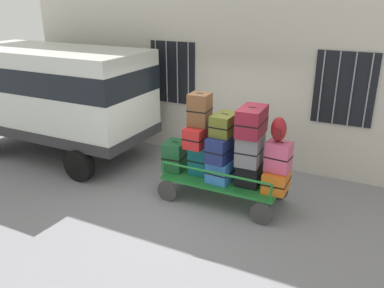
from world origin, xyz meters
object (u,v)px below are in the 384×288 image
van (55,91)px  suitcase_center_middle (223,147)px  suitcase_midleft_middle (200,135)px  suitcase_midright_top (252,121)px  suitcase_midright_middle (250,149)px  suitcase_center_top (225,124)px  suitcase_left_bottom (175,156)px  suitcase_center_bottom (223,169)px  luggage_cart (223,183)px  suitcase_midleft_bottom (199,160)px  suitcase_right_bottom (276,180)px  suitcase_right_middle (278,157)px  backpack (279,130)px  suitcase_midright_bottom (249,174)px  suitcase_midleft_top (200,110)px

van → suitcase_center_middle: bearing=-5.6°
suitcase_midleft_middle → suitcase_midright_top: 1.13m
suitcase_center_middle → suitcase_midright_middle: size_ratio=1.43×
suitcase_midleft_middle → suitcase_center_top: size_ratio=1.22×
suitcase_left_bottom → suitcase_center_bottom: bearing=-0.1°
luggage_cart → suitcase_midleft_bottom: 0.65m
suitcase_center_top → suitcase_midright_top: bearing=-1.6°
suitcase_left_bottom → suitcase_right_bottom: size_ratio=0.96×
suitcase_center_bottom → suitcase_midright_middle: bearing=0.9°
suitcase_center_bottom → suitcase_midleft_middle: bearing=173.7°
suitcase_midleft_middle → suitcase_midright_middle: suitcase_midleft_middle is taller
suitcase_right_middle → van: bearing=175.8°
suitcase_center_bottom → van: bearing=174.3°
luggage_cart → suitcase_center_top: bearing=90.0°
suitcase_center_middle → backpack: 1.11m
suitcase_midright_bottom → suitcase_midright_middle: bearing=-90.0°
suitcase_midleft_top → suitcase_center_middle: size_ratio=0.76×
suitcase_right_middle → suitcase_center_bottom: bearing=-177.5°
suitcase_center_top → van: bearing=174.8°
suitcase_center_bottom → suitcase_left_bottom: bearing=179.9°
suitcase_midleft_bottom → suitcase_right_bottom: bearing=0.8°
suitcase_center_middle → suitcase_center_top: 0.44m
suitcase_midright_bottom → suitcase_midright_top: (0.00, -0.01, 1.02)m
suitcase_midleft_bottom → suitcase_midleft_top: 1.01m
suitcase_right_middle → backpack: backpack is taller
suitcase_midleft_middle → suitcase_midleft_top: size_ratio=1.21×
suitcase_midright_top → suitcase_midright_bottom: bearing=90.0°
van → luggage_cart: size_ratio=2.03×
suitcase_midleft_bottom → suitcase_midleft_top: suitcase_midleft_top is taller
suitcase_midleft_bottom → suitcase_midleft_top: (-0.00, 0.03, 1.01)m
suitcase_right_bottom → suitcase_right_middle: size_ratio=1.12×
suitcase_midleft_bottom → suitcase_center_top: (0.52, 0.01, 0.80)m
suitcase_midright_top → suitcase_right_middle: 0.78m
suitcase_midright_middle → suitcase_left_bottom: bearing=-179.7°
luggage_cart → backpack: (1.00, 0.02, 1.23)m
suitcase_midleft_top → backpack: bearing=-0.1°
van → suitcase_right_middle: (5.63, -0.41, -0.52)m
luggage_cart → suitcase_midleft_top: suitcase_midleft_top is taller
suitcase_midright_middle → suitcase_right_middle: size_ratio=1.04×
suitcase_right_bottom → suitcase_midleft_bottom: bearing=-179.2°
van → luggage_cart: (4.60, -0.43, -1.25)m
suitcase_left_bottom → suitcase_midleft_bottom: bearing=2.7°
suitcase_center_middle → suitcase_midright_top: bearing=1.5°
van → suitcase_center_bottom: van is taller
suitcase_midright_top → suitcase_right_bottom: (0.52, 0.02, -1.05)m
suitcase_center_top → suitcase_midright_top: size_ratio=0.85×
suitcase_left_bottom → suitcase_center_middle: (1.04, 0.01, 0.37)m
suitcase_left_bottom → suitcase_center_top: 1.31m
suitcase_center_bottom → suitcase_right_middle: suitcase_right_middle is taller
van → suitcase_right_bottom: van is taller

